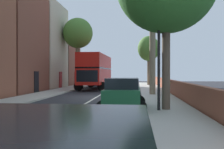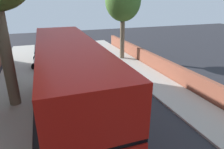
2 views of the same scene
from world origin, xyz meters
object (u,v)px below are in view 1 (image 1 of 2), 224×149
at_px(double_decker_bus, 96,70).
at_px(street_tree_left_0, 78,34).
at_px(parked_car_silver_left_2, 101,79).
at_px(street_tree_right_3, 149,49).
at_px(litter_bin_right, 166,90).
at_px(lamppost_right, 159,35).
at_px(street_tree_right_5, 153,3).
at_px(parked_car_green_right_1, 123,92).

relative_size(double_decker_bus, street_tree_left_0, 1.15).
bearing_deg(parked_car_silver_left_2, street_tree_right_3, -5.02).
bearing_deg(litter_bin_right, street_tree_right_3, 90.77).
relative_size(parked_car_silver_left_2, street_tree_left_0, 0.51).
relative_size(lamppost_right, litter_bin_right, 5.41).
relative_size(street_tree_right_3, street_tree_right_5, 0.77).
bearing_deg(street_tree_left_0, street_tree_right_5, -50.79).
relative_size(double_decker_bus, street_tree_right_5, 1.06).
bearing_deg(litter_bin_right, double_decker_bus, 119.57).
bearing_deg(lamppost_right, litter_bin_right, 80.17).
distance_m(double_decker_bus, lamppost_right, 19.13).
relative_size(street_tree_right_5, lamppost_right, 1.56).
relative_size(double_decker_bus, parked_car_green_right_1, 2.38).
height_order(parked_car_green_right_1, parked_car_silver_left_2, parked_car_green_right_1).
xyz_separation_m(parked_car_silver_left_2, litter_bin_right, (7.80, -22.61, -0.22)).
bearing_deg(parked_car_green_right_1, parked_car_silver_left_2, 100.26).
distance_m(parked_car_green_right_1, litter_bin_right, 5.77).
xyz_separation_m(parked_car_green_right_1, street_tree_left_0, (-7.05, 20.21, 6.11)).
xyz_separation_m(street_tree_right_3, litter_bin_right, (0.29, -21.95, -4.94)).
relative_size(double_decker_bus, litter_bin_right, 8.90).
bearing_deg(street_tree_right_3, street_tree_right_5, -91.43).
xyz_separation_m(street_tree_right_3, lamppost_right, (-0.71, -27.72, -1.84)).
height_order(double_decker_bus, parked_car_silver_left_2, double_decker_bus).
xyz_separation_m(parked_car_green_right_1, street_tree_right_5, (2.06, 9.05, 6.99)).
xyz_separation_m(double_decker_bus, street_tree_right_5, (6.26, -8.33, 5.59)).
height_order(double_decker_bus, lamppost_right, lamppost_right).
bearing_deg(lamppost_right, double_decker_bus, 108.33).
xyz_separation_m(double_decker_bus, parked_car_green_right_1, (4.20, -17.38, -1.40)).
xyz_separation_m(street_tree_left_0, lamppost_right, (8.85, -20.94, -3.25)).
bearing_deg(street_tree_left_0, double_decker_bus, -44.85).
xyz_separation_m(parked_car_silver_left_2, street_tree_left_0, (-2.04, -7.44, 6.13)).
height_order(parked_car_silver_left_2, street_tree_right_5, street_tree_right_5).
xyz_separation_m(street_tree_right_5, lamppost_right, (-0.26, -9.79, -4.13)).
bearing_deg(street_tree_left_0, parked_car_silver_left_2, 74.64).
distance_m(street_tree_right_5, lamppost_right, 10.63).
bearing_deg(lamppost_right, parked_car_silver_left_2, 103.48).
bearing_deg(street_tree_right_5, parked_car_silver_left_2, 110.79).
height_order(street_tree_left_0, street_tree_right_3, street_tree_left_0).
bearing_deg(street_tree_right_5, street_tree_left_0, 129.21).
relative_size(parked_car_green_right_1, street_tree_right_3, 0.58).
distance_m(street_tree_right_5, litter_bin_right, 8.30).
distance_m(double_decker_bus, litter_bin_right, 14.28).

